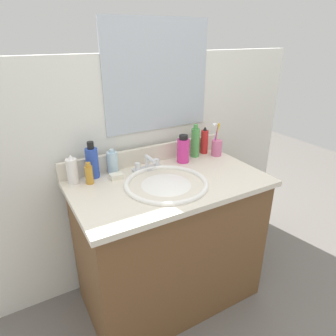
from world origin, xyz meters
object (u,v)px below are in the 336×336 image
bottle_lotion_white (72,170)px  bottle_spray_red (204,141)px  faucet (148,165)px  bottle_gel_clear (112,162)px  bottle_toner_green (195,142)px  bottle_soap_pink (183,150)px  soap_bar (117,176)px  cup_pink (216,147)px  bottle_shampoo_blue (92,162)px  bottle_oil_amber (89,174)px

bottle_lotion_white → bottle_spray_red: size_ratio=0.88×
faucet → bottle_lotion_white: (-0.37, 0.04, 0.04)m
bottle_gel_clear → bottle_toner_green: bearing=-2.5°
bottle_gel_clear → bottle_soap_pink: bearing=-8.3°
soap_bar → cup_pink: bearing=0.5°
faucet → bottle_lotion_white: bottle_lotion_white is taller
faucet → cup_pink: size_ratio=0.83×
bottle_soap_pink → bottle_shampoo_blue: 0.49m
bottle_soap_pink → bottle_gel_clear: bearing=171.7°
bottle_soap_pink → bottle_lotion_white: size_ratio=1.07×
bottle_soap_pink → cup_pink: 0.22m
bottle_spray_red → bottle_gel_clear: bearing=179.6°
cup_pink → bottle_gel_clear: bearing=173.5°
bottle_soap_pink → bottle_spray_red: (0.18, 0.05, 0.00)m
bottle_lotion_white → bottle_oil_amber: size_ratio=1.35×
bottle_lotion_white → faucet: bearing=-6.0°
bottle_oil_amber → soap_bar: size_ratio=1.66×
bottle_oil_amber → soap_bar: bottle_oil_amber is taller
bottle_gel_clear → cup_pink: 0.61m
bottle_spray_red → soap_bar: size_ratio=2.55×
bottle_toner_green → bottle_gel_clear: 0.49m
bottle_spray_red → cup_pink: (0.04, -0.07, -0.02)m
bottle_shampoo_blue → bottle_spray_red: bearing=-0.1°
bottle_gel_clear → bottle_spray_red: bottle_spray_red is taller
bottle_toner_green → bottle_oil_amber: bottle_toner_green is taller
bottle_toner_green → bottle_shampoo_blue: bottle_toner_green is taller
bottle_soap_pink → soap_bar: bottle_soap_pink is taller
bottle_toner_green → cup_pink: 0.13m
bottle_spray_red → cup_pink: size_ratio=0.84×
bottle_spray_red → bottle_lotion_white: bearing=-178.7°
bottle_soap_pink → bottle_gel_clear: bottle_soap_pink is taller
bottle_spray_red → soap_bar: 0.59m
faucet → bottle_oil_amber: size_ratio=1.51×
faucet → bottle_oil_amber: bearing=-179.4°
bottle_spray_red → bottle_shampoo_blue: (-0.67, 0.00, 0.01)m
bottle_gel_clear → bottle_oil_amber: size_ratio=1.18×
soap_bar → bottle_soap_pink: bearing=2.5°
bottle_toner_green → bottle_shampoo_blue: 0.59m
bottle_spray_red → bottle_oil_amber: (-0.71, -0.06, -0.03)m
bottle_spray_red → bottle_soap_pink: bearing=-163.7°
faucet → bottle_toner_green: size_ratio=0.84×
bottle_toner_green → bottle_soap_pink: size_ratio=1.23×
cup_pink → bottle_toner_green: bearing=158.3°
bottle_toner_green → bottle_lotion_white: size_ratio=1.32×
faucet → bottle_gel_clear: bearing=160.5°
bottle_lotion_white → bottle_spray_red: bottle_spray_red is taller
faucet → bottle_soap_pink: 0.22m
bottle_gel_clear → bottle_lotion_white: bearing=-174.3°
bottle_shampoo_blue → soap_bar: size_ratio=2.87×
faucet → cup_pink: cup_pink is taller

